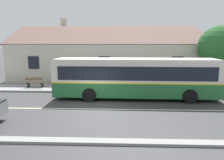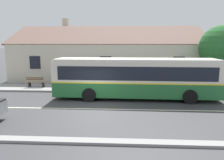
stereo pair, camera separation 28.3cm
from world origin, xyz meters
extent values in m
plane|color=#38383A|center=(0.00, 0.00, 0.00)|extent=(300.00, 300.00, 0.00)
cube|color=gray|center=(0.00, 6.00, 0.07)|extent=(60.00, 3.00, 0.15)
cube|color=gray|center=(0.00, -4.75, 0.06)|extent=(60.00, 0.50, 0.12)
cube|color=beige|center=(0.00, 0.00, 0.00)|extent=(60.00, 0.16, 0.01)
cube|color=beige|center=(0.16, 13.87, 1.99)|extent=(20.66, 10.97, 3.98)
cube|color=brown|center=(0.16, 11.13, 5.05)|extent=(21.26, 5.54, 2.28)
cube|color=brown|center=(0.16, 16.61, 5.05)|extent=(21.26, 5.54, 2.28)
cube|color=beige|center=(-5.52, 14.97, 6.62)|extent=(0.70, 0.70, 1.20)
cube|color=black|center=(-7.07, 8.36, 2.19)|extent=(1.10, 0.06, 1.30)
cube|color=black|center=(0.16, 8.36, 2.19)|extent=(1.10, 0.06, 1.30)
cube|color=black|center=(7.39, 8.36, 2.19)|extent=(1.10, 0.06, 1.30)
cube|color=#4C3323|center=(3.26, 8.36, 1.05)|extent=(1.00, 0.06, 2.10)
cube|color=#236633|center=(2.88, 2.90, 0.80)|extent=(12.14, 2.74, 1.05)
cube|color=yellow|center=(2.88, 2.90, 1.38)|extent=(12.16, 2.76, 0.10)
cube|color=silver|center=(2.88, 2.90, 2.17)|extent=(12.14, 2.74, 1.48)
cube|color=silver|center=(2.88, 2.90, 2.96)|extent=(11.89, 2.61, 0.12)
cube|color=black|center=(2.91, 4.16, 2.07)|extent=(11.12, 0.25, 0.98)
cube|color=black|center=(2.86, 1.64, 2.07)|extent=(11.12, 0.25, 0.98)
cube|color=black|center=(8.95, 2.78, 2.07)|extent=(0.08, 2.20, 0.98)
cube|color=black|center=(8.95, 2.78, 2.76)|extent=(0.08, 1.75, 0.24)
cube|color=black|center=(8.97, 2.78, 0.40)|extent=(0.13, 2.50, 0.28)
cube|color=#192D99|center=(1.40, 4.20, 0.80)|extent=(3.38, 0.10, 0.74)
cube|color=black|center=(7.62, 4.08, 1.41)|extent=(0.90, 0.05, 2.28)
cylinder|color=black|center=(6.65, 4.07, 0.50)|extent=(1.01, 0.30, 1.00)
cylinder|color=black|center=(6.60, 1.58, 0.50)|extent=(1.01, 0.30, 1.00)
cylinder|color=black|center=(-0.42, 4.22, 0.50)|extent=(1.01, 0.30, 1.00)
cylinder|color=black|center=(-0.47, 1.72, 0.50)|extent=(1.01, 0.30, 1.00)
cube|color=brown|center=(-6.07, 6.13, 0.60)|extent=(1.60, 0.10, 0.04)
cube|color=brown|center=(-6.07, 5.99, 0.60)|extent=(1.60, 0.10, 0.04)
cube|color=brown|center=(-6.07, 5.84, 0.60)|extent=(1.60, 0.10, 0.04)
cube|color=brown|center=(-6.07, 5.72, 0.90)|extent=(1.60, 0.04, 0.10)
cube|color=brown|center=(-6.07, 5.72, 1.04)|extent=(1.60, 0.04, 0.10)
cube|color=black|center=(-5.43, 5.99, 0.38)|extent=(0.08, 0.43, 0.45)
cube|color=black|center=(-6.71, 5.99, 0.38)|extent=(0.08, 0.43, 0.45)
cylinder|color=#4C3828|center=(10.85, 7.17, 1.23)|extent=(0.28, 0.28, 2.47)
sphere|color=#235B28|center=(10.85, 7.17, 3.76)|extent=(3.99, 3.99, 3.99)
sphere|color=#235B28|center=(10.57, 6.73, 3.17)|extent=(2.58, 2.58, 2.58)
cylinder|color=gray|center=(9.28, 5.00, 1.35)|extent=(0.07, 0.07, 2.40)
cube|color=#1959A5|center=(9.28, 4.98, 2.30)|extent=(0.36, 0.03, 0.48)
camera|label=1|loc=(1.77, -13.39, 4.21)|focal=35.00mm
camera|label=2|loc=(2.05, -13.37, 4.21)|focal=35.00mm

